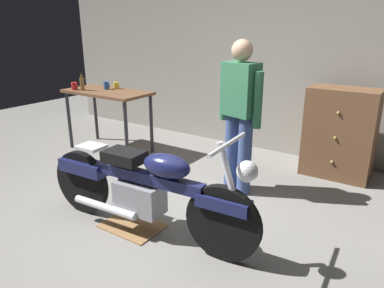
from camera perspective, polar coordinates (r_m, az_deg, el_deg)
name	(u,v)px	position (r m, az deg, el deg)	size (l,w,h in m)	color
ground_plane	(150,231)	(3.43, -6.60, -13.50)	(12.00, 12.00, 0.00)	gray
back_wall	(276,44)	(5.36, 13.18, 15.17)	(8.00, 0.12, 3.10)	gray
workbench	(108,98)	(5.41, -13.21, 7.04)	(1.30, 0.64, 0.90)	brown
motorcycle	(145,188)	(3.20, -7.46, -6.86)	(2.19, 0.60, 1.00)	black
person_standing	(240,111)	(3.90, 7.55, 5.17)	(0.55, 0.31, 1.67)	#3B4E87
wooden_dresser	(340,133)	(4.74, 22.34, 1.59)	(0.80, 0.47, 1.10)	brown
drip_tray	(133,226)	(3.52, -9.40, -12.65)	(0.56, 0.40, 0.01)	olive
mug_yellow_tall	(116,85)	(5.52, -11.92, 9.06)	(0.11, 0.08, 0.10)	yellow
mug_red_diner	(75,86)	(5.58, -18.11, 8.71)	(0.12, 0.08, 0.11)	red
mug_blue_enamel	(106,85)	(5.51, -13.40, 9.01)	(0.11, 0.08, 0.11)	#2D51AD
bottle	(82,84)	(5.51, -17.01, 9.14)	(0.06, 0.06, 0.24)	olive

